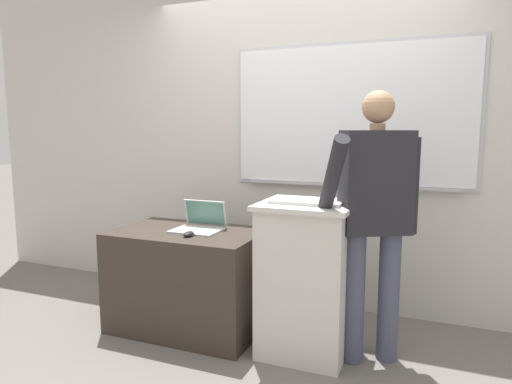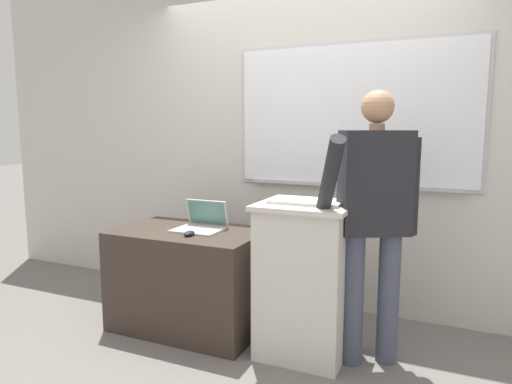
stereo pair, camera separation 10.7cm
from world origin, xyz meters
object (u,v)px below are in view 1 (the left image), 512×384
(lectern_podium, at_px, (306,278))
(computer_mouse_by_laptop, at_px, (189,234))
(laptop, at_px, (201,222))
(person_presenter, at_px, (374,210))
(side_desk, at_px, (189,279))
(wireless_keyboard, at_px, (305,203))

(lectern_podium, relative_size, computer_mouse_by_laptop, 9.85)
(laptop, bearing_deg, person_presenter, -3.32)
(person_presenter, xyz_separation_m, computer_mouse_by_laptop, (-1.20, -0.15, -0.22))
(lectern_podium, bearing_deg, side_desk, 177.52)
(laptop, height_order, computer_mouse_by_laptop, laptop)
(person_presenter, bearing_deg, laptop, 149.11)
(person_presenter, distance_m, computer_mouse_by_laptop, 1.23)
(lectern_podium, bearing_deg, computer_mouse_by_laptop, -172.09)
(laptop, bearing_deg, lectern_podium, -7.49)
(side_desk, relative_size, laptop, 3.10)
(lectern_podium, height_order, side_desk, lectern_podium)
(side_desk, distance_m, person_presenter, 1.43)
(laptop, bearing_deg, side_desk, -134.53)
(side_desk, xyz_separation_m, wireless_keyboard, (0.89, -0.11, 0.63))
(lectern_podium, distance_m, person_presenter, 0.62)
(lectern_podium, bearing_deg, person_presenter, 5.12)
(side_desk, height_order, person_presenter, person_presenter)
(computer_mouse_by_laptop, bearing_deg, laptop, 97.20)
(side_desk, height_order, computer_mouse_by_laptop, computer_mouse_by_laptop)
(side_desk, xyz_separation_m, person_presenter, (1.29, -0.00, 0.60))
(lectern_podium, distance_m, computer_mouse_by_laptop, 0.84)
(computer_mouse_by_laptop, bearing_deg, wireless_keyboard, 3.06)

